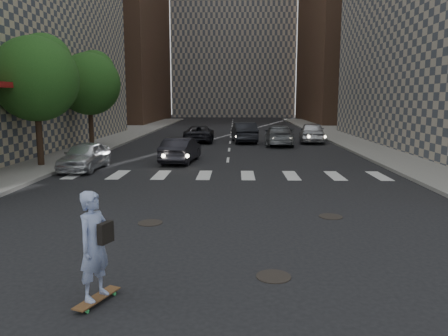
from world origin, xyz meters
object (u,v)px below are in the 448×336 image
object	(u,v)px
tree_c	(90,81)
silver_sedan	(85,156)
tree_b	(37,75)
traffic_car_d	(312,132)
traffic_car_c	(199,134)
skateboarder	(95,246)
traffic_car_a	(181,150)
traffic_car_b	(279,135)
traffic_car_e	(244,132)

from	to	relation	value
tree_c	silver_sedan	xyz separation A→B (m)	(2.45, -8.79, -3.95)
tree_b	traffic_car_d	distance (m)	20.86
traffic_car_c	tree_b	bearing A→B (deg)	60.72
skateboarder	traffic_car_d	bearing A→B (deg)	95.11
traffic_car_a	traffic_car_d	xyz separation A→B (m)	(9.08, 11.02, 0.12)
tree_b	traffic_car_d	bearing A→B (deg)	38.92
tree_b	skateboarder	size ratio (longest dim) A/B	3.30
skateboarder	traffic_car_a	bearing A→B (deg)	114.19
tree_b	silver_sedan	bearing A→B (deg)	-17.78
traffic_car_b	traffic_car_e	world-z (taller)	traffic_car_e
silver_sedan	traffic_car_e	bearing A→B (deg)	60.68
skateboarder	tree_b	bearing A→B (deg)	138.85
skateboarder	traffic_car_b	world-z (taller)	skateboarder
tree_b	traffic_car_d	world-z (taller)	tree_b
tree_b	traffic_car_a	xyz separation A→B (m)	(6.87, 1.86, -3.95)
tree_b	traffic_car_c	bearing A→B (deg)	61.83
tree_c	traffic_car_e	size ratio (longest dim) A/B	1.36
tree_b	silver_sedan	world-z (taller)	tree_b
silver_sedan	tree_b	bearing A→B (deg)	163.64
tree_b	traffic_car_e	xyz separation A→B (m)	(10.57, 12.86, -3.85)
skateboarder	traffic_car_a	size ratio (longest dim) A/B	0.48
traffic_car_e	traffic_car_b	bearing A→B (deg)	137.10
silver_sedan	traffic_car_b	world-z (taller)	traffic_car_b
traffic_car_e	traffic_car_d	bearing A→B (deg)	175.03
silver_sedan	traffic_car_b	distance (m)	15.82
tree_c	traffic_car_d	world-z (taller)	tree_c
tree_c	traffic_car_e	world-z (taller)	tree_c
traffic_car_d	traffic_car_e	size ratio (longest dim) A/B	0.99
tree_c	skateboarder	xyz separation A→B (m)	(7.49, -22.84, -3.60)
skateboarder	silver_sedan	distance (m)	14.93
silver_sedan	traffic_car_a	world-z (taller)	silver_sedan
traffic_car_b	traffic_car_c	world-z (taller)	traffic_car_b
silver_sedan	traffic_car_c	size ratio (longest dim) A/B	0.84
traffic_car_a	traffic_car_b	bearing A→B (deg)	-118.40
traffic_car_a	traffic_car_c	bearing A→B (deg)	-83.97
skateboarder	traffic_car_e	distance (m)	27.88
tree_b	traffic_car_d	size ratio (longest dim) A/B	1.38
traffic_car_b	traffic_car_d	xyz separation A→B (m)	(2.80, 2.02, 0.06)
traffic_car_a	traffic_car_b	distance (m)	10.98
skateboarder	traffic_car_d	size ratio (longest dim) A/B	0.42
traffic_car_d	traffic_car_e	distance (m)	5.38
skateboarder	traffic_car_b	distance (m)	26.33
skateboarder	traffic_car_c	xyz separation A→B (m)	(-0.52, 27.86, -0.37)
traffic_car_b	silver_sedan	bearing A→B (deg)	50.97
traffic_car_a	traffic_car_d	bearing A→B (deg)	-122.97
tree_c	silver_sedan	bearing A→B (deg)	-74.39
tree_c	traffic_car_e	distance (m)	12.26
tree_c	skateboarder	size ratio (longest dim) A/B	3.30
traffic_car_e	skateboarder	bearing A→B (deg)	78.48
tree_b	traffic_car_b	xyz separation A→B (m)	(13.16, 10.86, -3.90)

